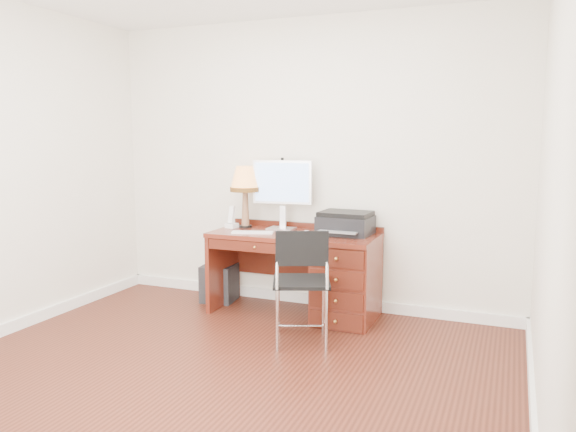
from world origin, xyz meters
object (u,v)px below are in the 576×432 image
at_px(desk, 328,273).
at_px(equipment_box, 219,283).
at_px(printer, 346,223).
at_px(phone, 232,221).
at_px(monitor, 283,186).
at_px(chair, 298,275).
at_px(leg_lamp, 245,183).

relative_size(desk, equipment_box, 4.17).
height_order(printer, phone, phone).
bearing_deg(phone, monitor, 23.84).
distance_m(monitor, chair, 1.17).
bearing_deg(monitor, phone, -173.49).
distance_m(desk, monitor, 0.91).
bearing_deg(equipment_box, leg_lamp, -5.63).
bearing_deg(phone, desk, 7.87).
bearing_deg(equipment_box, printer, -6.05).
xyz_separation_m(chair, equipment_box, (-1.15, 0.82, -0.38)).
bearing_deg(desk, chair, -90.50).
bearing_deg(chair, desk, 67.82).
bearing_deg(printer, chair, -95.88).
xyz_separation_m(printer, equipment_box, (-1.28, -0.02, -0.67)).
xyz_separation_m(monitor, chair, (0.50, -0.88, -0.59)).
relative_size(printer, leg_lamp, 0.81).
relative_size(chair, equipment_box, 2.57).
distance_m(leg_lamp, equipment_box, 1.04).
xyz_separation_m(desk, printer, (0.12, 0.11, 0.44)).
bearing_deg(phone, chair, -27.94).
height_order(monitor, chair, monitor).
distance_m(chair, equipment_box, 1.46).
distance_m(monitor, equipment_box, 1.18).
distance_m(monitor, printer, 0.70).
height_order(desk, monitor, monitor).
height_order(chair, equipment_box, chair).
bearing_deg(desk, equipment_box, 175.25).
height_order(printer, chair, printer).
xyz_separation_m(desk, leg_lamp, (-0.86, 0.10, 0.77)).
height_order(leg_lamp, phone, leg_lamp).
xyz_separation_m(printer, leg_lamp, (-0.99, -0.01, 0.33)).
bearing_deg(leg_lamp, desk, -6.75).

